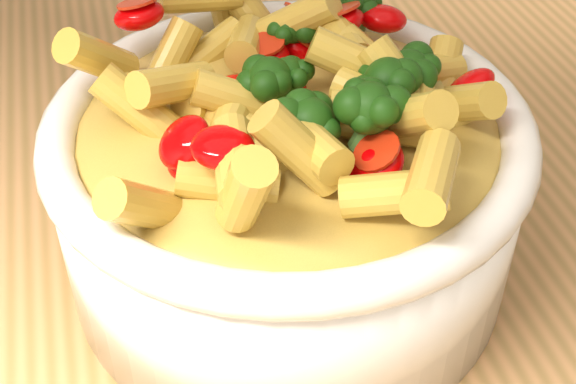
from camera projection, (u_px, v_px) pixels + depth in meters
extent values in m
cube|color=tan|center=(277.00, 215.00, 0.55)|extent=(1.20, 0.80, 0.04)
cylinder|color=tan|center=(576.00, 225.00, 1.21)|extent=(0.05, 0.05, 0.86)
cylinder|color=white|center=(288.00, 199.00, 0.46)|extent=(0.25, 0.25, 0.10)
ellipsoid|color=white|center=(288.00, 238.00, 0.48)|extent=(0.23, 0.23, 0.04)
torus|color=white|center=(288.00, 127.00, 0.42)|extent=(0.26, 0.26, 0.02)
ellipsoid|color=#F4C053|center=(288.00, 127.00, 0.42)|extent=(0.22, 0.22, 0.03)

